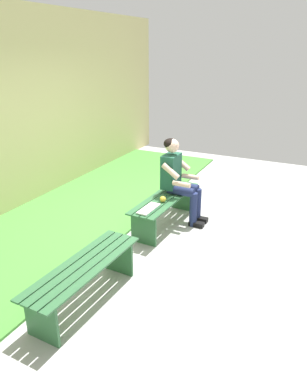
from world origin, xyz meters
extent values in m
cube|color=#B2B2AD|center=(0.98, 1.00, -0.02)|extent=(10.00, 7.00, 0.04)
cube|color=#478C38|center=(0.98, -1.53, 0.01)|extent=(9.00, 2.34, 0.03)
cube|color=#2D6038|center=(-0.01, -0.16, 0.44)|extent=(1.51, 0.15, 0.02)
cube|color=#2D6038|center=(0.00, -0.05, 0.44)|extent=(1.51, 0.15, 0.02)
cube|color=#2D6038|center=(0.00, 0.05, 0.44)|extent=(1.51, 0.15, 0.02)
cube|color=#2D6038|center=(0.01, 0.16, 0.44)|extent=(1.51, 0.15, 0.02)
cube|color=#2D6038|center=(-0.63, 0.02, 0.21)|extent=(0.04, 0.38, 0.43)
cube|color=#2D6038|center=(0.63, -0.02, 0.21)|extent=(0.04, 0.38, 0.43)
cube|color=#2D6038|center=(1.96, -0.16, 0.44)|extent=(1.47, 0.15, 0.02)
cube|color=#2D6038|center=(1.96, -0.05, 0.44)|extent=(1.47, 0.15, 0.02)
cube|color=#2D6038|center=(1.97, 0.05, 0.44)|extent=(1.47, 0.15, 0.02)
cube|color=#2D6038|center=(1.97, 0.16, 0.44)|extent=(1.47, 0.15, 0.02)
cube|color=#2D6038|center=(1.35, 0.02, 0.21)|extent=(0.04, 0.38, 0.43)
cube|color=#2D6038|center=(2.58, -0.02, 0.21)|extent=(0.04, 0.38, 0.43)
cube|color=#1E513D|center=(-0.25, -0.02, 0.77)|extent=(0.34, 0.20, 0.50)
sphere|color=beige|center=(-0.25, -0.01, 1.15)|extent=(0.20, 0.20, 0.20)
ellipsoid|color=black|center=(-0.25, -0.04, 1.18)|extent=(0.20, 0.19, 0.15)
cylinder|color=navy|center=(-0.34, 0.18, 0.52)|extent=(0.13, 0.40, 0.13)
cylinder|color=navy|center=(-0.16, 0.18, 0.52)|extent=(0.13, 0.40, 0.13)
cylinder|color=navy|center=(-0.34, 0.38, 0.26)|extent=(0.11, 0.11, 0.52)
cube|color=black|center=(-0.34, 0.44, 0.04)|extent=(0.10, 0.22, 0.07)
cylinder|color=navy|center=(-0.16, 0.38, 0.26)|extent=(0.11, 0.11, 0.52)
cube|color=black|center=(-0.16, 0.44, 0.04)|extent=(0.10, 0.22, 0.07)
cylinder|color=beige|center=(-0.46, 0.06, 0.84)|extent=(0.08, 0.28, 0.23)
cylinder|color=beige|center=(-0.43, 0.22, 0.66)|extent=(0.07, 0.26, 0.07)
cylinder|color=beige|center=(-0.04, 0.06, 0.84)|extent=(0.08, 0.28, 0.23)
cylinder|color=beige|center=(-0.07, 0.22, 0.66)|extent=(0.07, 0.26, 0.07)
sphere|color=gold|center=(0.18, 0.05, 0.49)|extent=(0.09, 0.09, 0.09)
cube|color=white|center=(0.40, -0.01, 0.46)|extent=(0.21, 0.16, 0.02)
cube|color=white|center=(0.60, -0.02, 0.46)|extent=(0.21, 0.16, 0.02)
cube|color=#33724C|center=(0.50, -0.01, 0.45)|extent=(0.42, 0.17, 0.01)
camera|label=1|loc=(4.46, 2.00, 2.46)|focal=34.29mm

